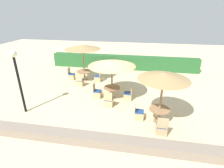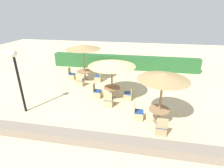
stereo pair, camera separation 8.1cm
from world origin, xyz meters
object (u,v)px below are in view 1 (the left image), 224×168
(patio_chair_back_left_west, at_px, (72,76))
(parasol_center, at_px, (112,63))
(parasol_front_right, at_px, (164,76))
(round_table_front_right, at_px, (159,112))
(patio_chair_back_left_east, at_px, (98,78))
(lamp_post, at_px, (16,70))
(patio_chair_front_right_west, at_px, (139,114))
(patio_chair_center_west, at_px, (97,93))
(patio_chair_front_right_south, at_px, (161,129))
(patio_chair_center_east, at_px, (128,96))
(parasol_back_left, at_px, (83,47))
(round_table_center, at_px, (112,90))
(patio_chair_center_south, at_px, (109,102))
(round_table_back_left, at_px, (84,73))
(patio_chair_back_left_south, at_px, (80,82))

(patio_chair_back_left_west, xyz_separation_m, parasol_center, (3.63, -2.56, 1.96))
(parasol_front_right, relative_size, patio_chair_back_left_west, 2.72)
(round_table_front_right, distance_m, patio_chair_back_left_east, 6.10)
(lamp_post, relative_size, patio_chair_front_right_west, 3.57)
(patio_chair_back_left_east, height_order, patio_chair_center_west, same)
(parasol_front_right, relative_size, round_table_front_right, 2.57)
(patio_chair_front_right_south, xyz_separation_m, patio_chair_center_east, (-1.71, 2.90, 0.00))
(round_table_front_right, xyz_separation_m, patio_chair_center_east, (-1.66, 1.97, -0.28))
(parasol_back_left, bearing_deg, round_table_center, -44.69)
(patio_chair_front_right_south, xyz_separation_m, parasol_center, (-2.69, 2.91, 1.96))
(parasol_front_right, xyz_separation_m, parasol_back_left, (-5.22, 4.51, 0.20))
(patio_chair_center_south, bearing_deg, parasol_back_left, 126.16)
(parasol_back_left, relative_size, patio_chair_center_west, 2.93)
(round_table_center, height_order, patio_chair_center_east, patio_chair_center_east)
(round_table_center, bearing_deg, lamp_post, -151.93)
(round_table_back_left, bearing_deg, patio_chair_back_left_east, -2.68)
(round_table_back_left, relative_size, patio_chair_center_south, 1.25)
(patio_chair_front_right_south, relative_size, parasol_center, 0.34)
(round_table_front_right, xyz_separation_m, parasol_center, (-2.65, 1.97, 1.69))
(parasol_back_left, bearing_deg, round_table_front_right, -40.87)
(patio_chair_back_left_east, distance_m, round_table_center, 2.92)
(round_table_front_right, distance_m, parasol_center, 3.70)
(patio_chair_center_west, bearing_deg, patio_chair_back_left_west, -133.79)
(round_table_front_right, relative_size, round_table_center, 1.00)
(patio_chair_back_left_south, height_order, parasol_center, parasol_center)
(patio_chair_front_right_west, relative_size, patio_chair_center_west, 1.00)
(round_table_back_left, height_order, patio_chair_center_south, patio_chair_center_south)
(patio_chair_back_left_south, xyz_separation_m, patio_chair_center_east, (3.54, -1.48, 0.00))
(patio_chair_front_right_south, xyz_separation_m, patio_chair_center_west, (-3.62, 2.88, 0.00))
(patio_chair_front_right_west, bearing_deg, patio_chair_center_west, -125.94)
(parasol_back_left, height_order, patio_chair_center_south, parasol_back_left)
(patio_chair_back_left_west, bearing_deg, patio_chair_center_east, 60.94)
(patio_chair_back_left_south, bearing_deg, parasol_center, -30.01)
(parasol_front_right, height_order, patio_chair_front_right_west, parasol_front_right)
(round_table_back_left, height_order, patio_chair_center_west, patio_chair_center_west)
(parasol_front_right, height_order, round_table_front_right, parasol_front_right)
(patio_chair_front_right_south, height_order, patio_chair_center_west, same)
(lamp_post, bearing_deg, patio_chair_center_south, 17.29)
(parasol_back_left, height_order, parasol_center, parasol_back_left)
(round_table_center, bearing_deg, patio_chair_back_left_west, 144.79)
(parasol_back_left, xyz_separation_m, patio_chair_back_left_west, (-1.06, 0.02, -2.29))
(parasol_front_right, relative_size, round_table_back_left, 2.18)
(patio_chair_center_south, bearing_deg, round_table_center, 89.20)
(parasol_front_right, relative_size, patio_chair_center_south, 2.72)
(patio_chair_back_left_south, distance_m, parasol_center, 3.54)
(patio_chair_back_left_south, xyz_separation_m, patio_chair_center_west, (1.63, -1.51, 0.00))
(lamp_post, height_order, patio_chair_front_right_south, lamp_post)
(patio_chair_back_left_south, relative_size, parasol_center, 0.34)
(round_table_back_left, relative_size, patio_chair_back_left_east, 1.25)
(round_table_center, bearing_deg, parasol_back_left, 135.31)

